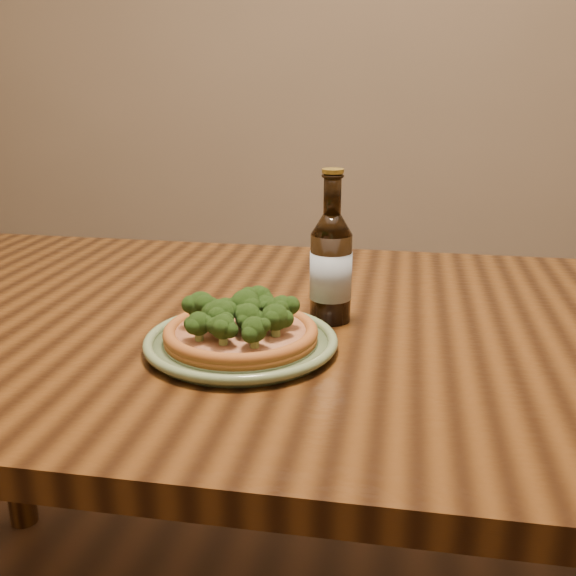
% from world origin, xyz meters
% --- Properties ---
extents(table, '(1.60, 0.90, 0.75)m').
position_xyz_m(table, '(0.00, 0.10, 0.66)').
color(table, '#43260E').
rests_on(table, ground).
extents(plate, '(0.27, 0.27, 0.02)m').
position_xyz_m(plate, '(-0.01, -0.03, 0.76)').
color(plate, '#657C55').
rests_on(plate, table).
extents(pizza, '(0.21, 0.21, 0.07)m').
position_xyz_m(pizza, '(-0.01, -0.03, 0.78)').
color(pizza, '#935321').
rests_on(pizza, plate).
extents(beer_bottle, '(0.06, 0.06, 0.23)m').
position_xyz_m(beer_bottle, '(0.10, 0.11, 0.84)').
color(beer_bottle, black).
rests_on(beer_bottle, table).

